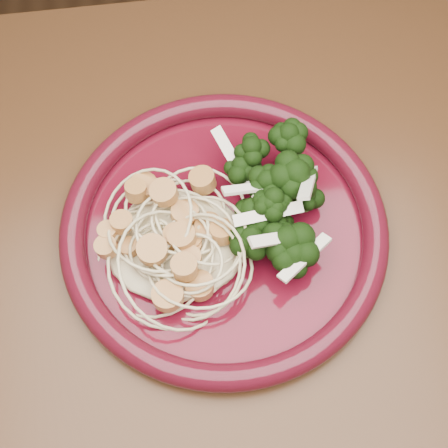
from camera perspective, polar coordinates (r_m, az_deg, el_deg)
dining_table at (r=0.69m, az=3.40°, el=-9.36°), size 1.20×0.80×0.75m
dinner_plate at (r=0.61m, az=-0.00°, el=-0.35°), size 0.39×0.39×0.03m
spaghetti_pile at (r=0.59m, az=-4.37°, el=-1.48°), size 0.16×0.15×0.03m
scallop_cluster at (r=0.56m, az=-4.63°, el=0.23°), size 0.17×0.17×0.05m
broccoli_pile at (r=0.60m, az=5.25°, el=2.44°), size 0.12×0.16×0.05m
onion_garnish at (r=0.58m, az=5.50°, el=3.99°), size 0.08×0.11×0.06m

